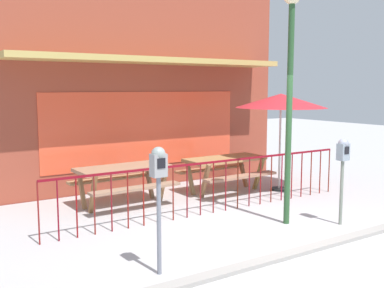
{
  "coord_description": "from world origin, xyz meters",
  "views": [
    {
      "loc": [
        -4.73,
        -4.96,
        2.3
      ],
      "look_at": [
        -0.21,
        2.05,
        1.25
      ],
      "focal_mm": 42.29,
      "sensor_mm": 36.0,
      "label": 1
    }
  ],
  "objects": [
    {
      "name": "ground",
      "position": [
        0.0,
        0.0,
        0.0
      ],
      "size": [
        40.0,
        40.0,
        0.0
      ],
      "primitive_type": "plane",
      "color": "#AAA9AA"
    },
    {
      "name": "pub_storefront",
      "position": [
        0.0,
        4.56,
        2.84
      ],
      "size": [
        7.47,
        1.46,
        5.73
      ],
      "color": "brown",
      "rests_on": "ground"
    },
    {
      "name": "patio_fence_front",
      "position": [
        0.0,
        1.65,
        0.66
      ],
      "size": [
        6.3,
        0.04,
        0.97
      ],
      "color": "maroon",
      "rests_on": "ground"
    },
    {
      "name": "picnic_table_left",
      "position": [
        -1.16,
        3.06,
        0.61
      ],
      "size": [
        1.84,
        1.42,
        0.79
      ],
      "color": "#9D7054",
      "rests_on": "ground"
    },
    {
      "name": "picnic_table_right",
      "position": [
        1.19,
        2.88,
        0.61
      ],
      "size": [
        1.82,
        1.38,
        0.79
      ],
      "color": "#A07648",
      "rests_on": "ground"
    },
    {
      "name": "patio_umbrella",
      "position": [
        2.32,
        2.36,
        2.0
      ],
      "size": [
        2.01,
        2.01,
        2.17
      ],
      "color": "black",
      "rests_on": "ground"
    },
    {
      "name": "parking_meter_near",
      "position": [
        1.4,
        -0.09,
        1.13
      ],
      "size": [
        0.18,
        0.17,
        1.46
      ],
      "color": "slate",
      "rests_on": "ground"
    },
    {
      "name": "parking_meter_far",
      "position": [
        -2.16,
        -0.23,
        1.23
      ],
      "size": [
        0.18,
        0.17,
        1.59
      ],
      "color": "slate",
      "rests_on": "ground"
    },
    {
      "name": "street_lamp",
      "position": [
        0.67,
        0.45,
        2.55
      ],
      "size": [
        0.28,
        0.28,
        3.9
      ],
      "color": "#274E29",
      "rests_on": "ground"
    },
    {
      "name": "curb_edge",
      "position": [
        0.0,
        -0.68,
        0.0
      ],
      "size": [
        10.46,
        0.2,
        0.11
      ],
      "primitive_type": "cube",
      "color": "gray",
      "rests_on": "ground"
    }
  ]
}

